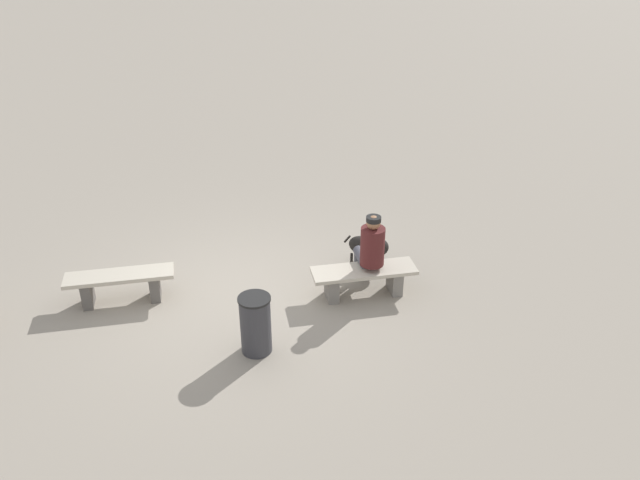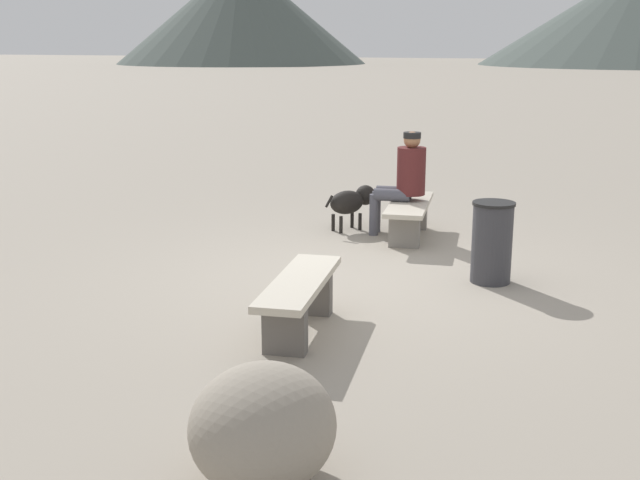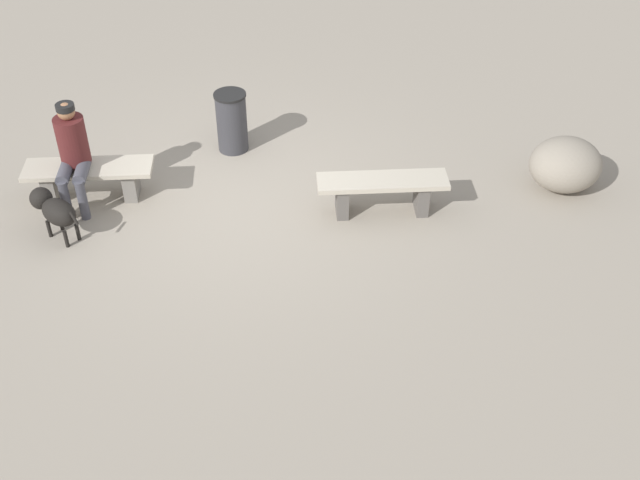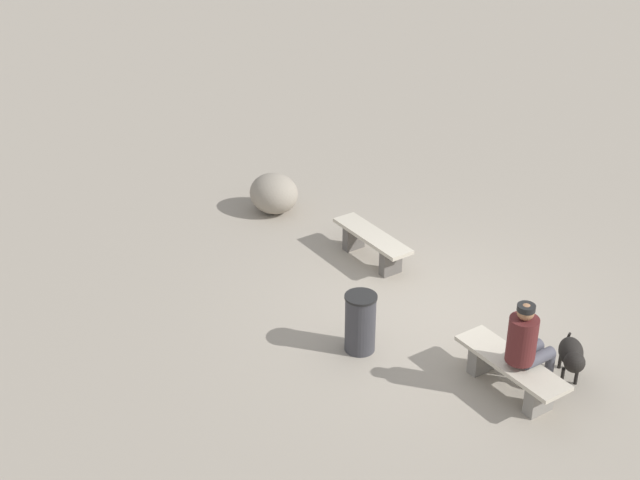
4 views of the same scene
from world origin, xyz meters
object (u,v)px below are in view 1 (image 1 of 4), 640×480
(seated_person, at_px, (371,248))
(trash_bin, at_px, (256,324))
(bench_right, at_px, (364,277))
(bench_left, at_px, (120,283))
(dog, at_px, (368,246))

(seated_person, xyz_separation_m, trash_bin, (-1.56, -1.37, -0.32))
(bench_right, distance_m, trash_bin, 1.94)
(bench_left, distance_m, seated_person, 3.60)
(dog, relative_size, trash_bin, 0.84)
(seated_person, height_order, trash_bin, seated_person)
(seated_person, distance_m, trash_bin, 2.10)
(bench_left, distance_m, bench_right, 3.47)
(bench_right, bearing_deg, dog, 70.99)
(bench_right, bearing_deg, seated_person, 37.71)
(dog, bearing_deg, bench_right, -67.35)
(bench_left, distance_m, trash_bin, 2.32)
(seated_person, bearing_deg, trash_bin, -148.47)
(trash_bin, bearing_deg, dog, 52.19)
(dog, bearing_deg, bench_left, -134.73)
(bench_left, xyz_separation_m, trash_bin, (2.01, -1.17, 0.09))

